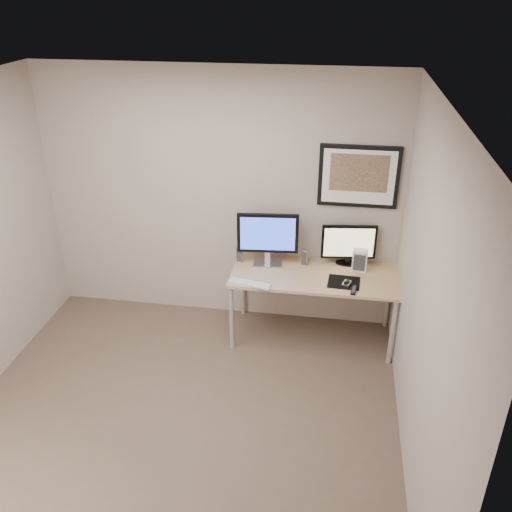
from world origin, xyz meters
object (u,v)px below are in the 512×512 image
object	(u,v)px
keyboard	(250,283)
fan_unit	(360,260)
monitor_tv	(349,244)
monitor_large	(268,237)
speaker_right	(304,257)
speaker_left	(240,253)
framed_art	(359,177)
desk	(314,280)

from	to	relation	value
keyboard	fan_unit	bearing A→B (deg)	36.09
monitor_tv	keyboard	size ratio (longest dim) A/B	1.31
monitor_large	speaker_right	bearing A→B (deg)	3.42
fan_unit	keyboard	bearing A→B (deg)	-151.22
monitor_large	speaker_right	xyz separation A→B (m)	(0.36, 0.06, -0.22)
speaker_right	speaker_left	bearing A→B (deg)	-176.53
monitor_large	fan_unit	world-z (taller)	monitor_large
monitor_large	monitor_tv	distance (m)	0.80
framed_art	speaker_left	size ratio (longest dim) A/B	4.17
framed_art	keyboard	bearing A→B (deg)	-146.58
desk	monitor_large	world-z (taller)	monitor_large
framed_art	speaker_right	size ratio (longest dim) A/B	4.62
speaker_left	fan_unit	world-z (taller)	fan_unit
desk	speaker_left	size ratio (longest dim) A/B	8.89
desk	keyboard	xyz separation A→B (m)	(-0.59, -0.29, 0.07)
framed_art	monitor_large	bearing A→B (deg)	-166.12
monitor_tv	speaker_left	distance (m)	1.08
monitor_large	monitor_tv	xyz separation A→B (m)	(0.78, 0.13, -0.08)
speaker_right	fan_unit	distance (m)	0.54
monitor_large	keyboard	size ratio (longest dim) A/B	1.45
speaker_left	monitor_tv	bearing A→B (deg)	8.17
monitor_large	speaker_left	world-z (taller)	monitor_large
speaker_left	speaker_right	distance (m)	0.64
desk	framed_art	size ratio (longest dim) A/B	2.13
monitor_large	framed_art	bearing A→B (deg)	8.50
framed_art	monitor_tv	world-z (taller)	framed_art
monitor_large	monitor_tv	bearing A→B (deg)	3.89
keyboard	fan_unit	xyz separation A→B (m)	(1.01, 0.43, 0.10)
speaker_left	fan_unit	bearing A→B (deg)	2.33
desk	speaker_left	xyz separation A→B (m)	(-0.75, 0.15, 0.16)
monitor_large	keyboard	distance (m)	0.52
desk	fan_unit	bearing A→B (deg)	19.03
framed_art	speaker_right	world-z (taller)	framed_art
speaker_left	speaker_right	xyz separation A→B (m)	(0.64, 0.04, -0.01)
speaker_left	monitor_large	bearing A→B (deg)	-1.57
speaker_left	speaker_right	world-z (taller)	speaker_left
monitor_tv	fan_unit	xyz separation A→B (m)	(0.12, -0.11, -0.12)
monitor_large	fan_unit	bearing A→B (deg)	-4.17
speaker_left	fan_unit	xyz separation A→B (m)	(1.18, -0.00, 0.02)
monitor_tv	speaker_right	bearing A→B (deg)	-177.56
desk	keyboard	size ratio (longest dim) A/B	3.90
desk	monitor_tv	distance (m)	0.50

